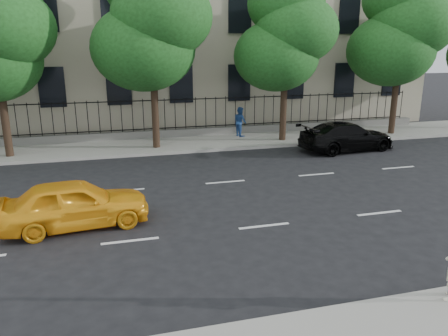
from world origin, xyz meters
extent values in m
plane|color=black|center=(0.00, 0.00, 0.00)|extent=(120.00, 120.00, 0.00)
cube|color=gray|center=(0.00, 14.00, 0.07)|extent=(60.00, 4.00, 0.15)
cube|color=slate|center=(0.00, 15.70, 0.35)|extent=(30.00, 0.50, 0.40)
cube|color=black|center=(0.00, 15.70, 0.65)|extent=(28.80, 0.05, 0.05)
cube|color=black|center=(0.00, 15.70, 2.25)|extent=(28.80, 0.05, 0.05)
cylinder|color=#382619|center=(-9.00, 13.20, 1.64)|extent=(0.36, 0.36, 2.97)
ellipsoid|color=#194416|center=(-8.50, 13.00, 6.00)|extent=(4.50, 4.50, 3.70)
cylinder|color=#382619|center=(-2.00, 13.20, 1.81)|extent=(0.36, 0.36, 3.32)
ellipsoid|color=#194416|center=(-2.40, 13.50, 5.09)|extent=(5.13, 5.13, 4.21)
ellipsoid|color=#194416|center=(-1.50, 13.00, 6.58)|extent=(4.86, 4.86, 4.00)
cylinder|color=#382619|center=(5.00, 13.20, 1.69)|extent=(0.36, 0.36, 3.08)
ellipsoid|color=#194416|center=(4.60, 13.50, 4.67)|extent=(4.56, 4.56, 3.74)
ellipsoid|color=#194416|center=(5.50, 13.00, 5.99)|extent=(4.32, 4.32, 3.55)
ellipsoid|color=#194416|center=(5.10, 13.60, 7.31)|extent=(4.08, 4.08, 3.36)
cylinder|color=#382619|center=(12.00, 13.20, 1.76)|extent=(0.36, 0.36, 3.22)
ellipsoid|color=#194416|center=(11.60, 13.50, 4.93)|extent=(4.94, 4.94, 4.06)
ellipsoid|color=#194416|center=(12.50, 13.00, 6.36)|extent=(4.68, 4.68, 3.85)
imported|color=#FFB01A|center=(-5.49, 3.96, 0.73)|extent=(4.48, 2.20, 1.47)
imported|color=black|center=(7.43, 10.54, 0.74)|extent=(5.25, 2.56, 1.47)
imported|color=navy|center=(3.01, 14.75, 1.00)|extent=(0.81, 0.94, 1.69)
camera|label=1|loc=(-4.37, -9.01, 5.37)|focal=35.00mm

